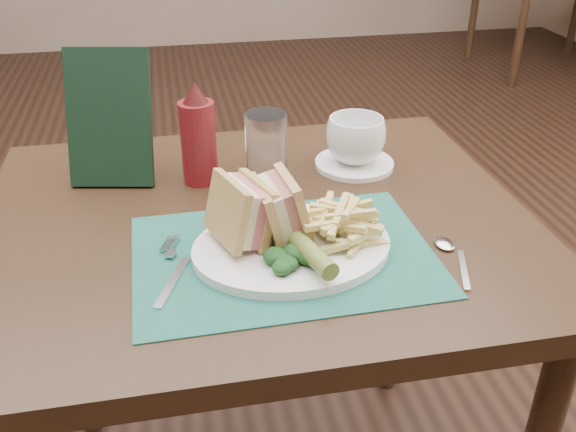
% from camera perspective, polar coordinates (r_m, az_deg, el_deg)
% --- Properties ---
extents(floor, '(7.00, 7.00, 0.00)m').
position_cam_1_polar(floor, '(1.91, -4.58, -12.33)').
color(floor, black).
rests_on(floor, ground).
extents(wall_back, '(6.00, 0.00, 6.00)m').
position_cam_1_polar(wall_back, '(5.08, -9.69, 14.75)').
color(wall_back, gray).
rests_on(wall_back, ground).
extents(table_main, '(0.90, 0.75, 0.75)m').
position_cam_1_polar(table_main, '(1.29, -2.40, -14.58)').
color(table_main, black).
rests_on(table_main, ground).
extents(table_bg_right, '(0.90, 0.75, 0.75)m').
position_cam_1_polar(table_bg_right, '(4.68, 22.46, 16.49)').
color(table_bg_right, black).
rests_on(table_bg_right, ground).
extents(placemat, '(0.45, 0.32, 0.00)m').
position_cam_1_polar(placemat, '(0.96, -0.39, -3.48)').
color(placemat, '#1A5346').
rests_on(placemat, table_main).
extents(plate, '(0.32, 0.27, 0.01)m').
position_cam_1_polar(plate, '(0.96, 0.35, -2.82)').
color(plate, white).
rests_on(plate, placemat).
extents(sandwich_half_a, '(0.11, 0.12, 0.10)m').
position_cam_1_polar(sandwich_half_a, '(0.93, -5.41, 0.16)').
color(sandwich_half_a, tan).
rests_on(sandwich_half_a, plate).
extents(sandwich_half_b, '(0.09, 0.11, 0.10)m').
position_cam_1_polar(sandwich_half_b, '(0.94, -1.89, 0.61)').
color(sandwich_half_b, tan).
rests_on(sandwich_half_b, plate).
extents(kale_garnish, '(0.11, 0.08, 0.03)m').
position_cam_1_polar(kale_garnish, '(0.90, 0.99, -3.66)').
color(kale_garnish, '#133515').
rests_on(kale_garnish, plate).
extents(pickle_spear, '(0.06, 0.12, 0.03)m').
position_cam_1_polar(pickle_spear, '(0.90, 1.95, -3.19)').
color(pickle_spear, '#576B28').
rests_on(pickle_spear, plate).
extents(fries_pile, '(0.18, 0.20, 0.06)m').
position_cam_1_polar(fries_pile, '(0.96, 4.47, -0.22)').
color(fries_pile, '#D3BD69').
rests_on(fries_pile, plate).
extents(fork, '(0.10, 0.17, 0.01)m').
position_cam_1_polar(fork, '(0.93, -10.33, -4.56)').
color(fork, silver).
rests_on(fork, placemat).
extents(spoon, '(0.08, 0.15, 0.01)m').
position_cam_1_polar(spoon, '(0.97, 14.77, -3.69)').
color(spoon, silver).
rests_on(spoon, table_main).
extents(saucer, '(0.17, 0.17, 0.01)m').
position_cam_1_polar(saucer, '(1.24, 5.91, 4.65)').
color(saucer, white).
rests_on(saucer, table_main).
extents(coffee_cup, '(0.16, 0.16, 0.09)m').
position_cam_1_polar(coffee_cup, '(1.22, 6.02, 6.74)').
color(coffee_cup, white).
rests_on(coffee_cup, saucer).
extents(drinking_glass, '(0.09, 0.09, 0.13)m').
position_cam_1_polar(drinking_glass, '(1.15, -1.95, 6.01)').
color(drinking_glass, white).
rests_on(drinking_glass, table_main).
extents(ketchup_bottle, '(0.07, 0.07, 0.19)m').
position_cam_1_polar(ketchup_bottle, '(1.15, -8.01, 7.28)').
color(ketchup_bottle, maroon).
rests_on(ketchup_bottle, table_main).
extents(check_presenter, '(0.16, 0.12, 0.23)m').
position_cam_1_polar(check_presenter, '(1.18, -15.60, 8.39)').
color(check_presenter, black).
rests_on(check_presenter, table_main).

